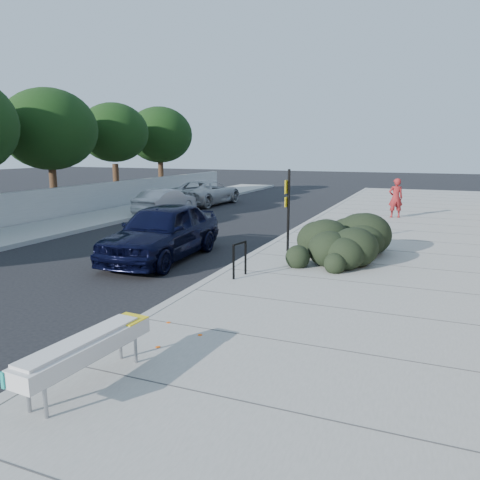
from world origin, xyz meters
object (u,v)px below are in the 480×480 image
at_px(sign_post, 288,205).
at_px(bike_rack, 240,256).
at_px(suv_silver, 206,192).
at_px(wagon_silver, 166,202).
at_px(bench, 86,349).
at_px(sedan_navy, 162,231).
at_px(pedestrian, 396,198).

bearing_deg(sign_post, bike_rack, -81.43).
bearing_deg(suv_silver, wagon_silver, 93.66).
relative_size(bench, sedan_navy, 0.44).
height_order(sign_post, wagon_silver, sign_post).
distance_m(bench, sedan_navy, 7.96).
height_order(bench, bike_rack, bike_rack).
distance_m(wagon_silver, pedestrian, 11.11).
relative_size(bike_rack, pedestrian, 0.48).
height_order(sign_post, sedan_navy, sign_post).
relative_size(wagon_silver, pedestrian, 2.19).
bearing_deg(bench, suv_silver, 116.58).
bearing_deg(sedan_navy, bike_rack, -28.04).
distance_m(sedan_navy, pedestrian, 12.20).
relative_size(sedan_navy, suv_silver, 0.95).
relative_size(sedan_navy, wagon_silver, 1.26).
bearing_deg(bike_rack, sedan_navy, 165.24).
bearing_deg(suv_silver, bench, 115.84).
distance_m(sign_post, suv_silver, 14.04).
relative_size(bench, pedestrian, 1.21).
bearing_deg(wagon_silver, sedan_navy, 122.54).
xyz_separation_m(sedan_navy, pedestrian, (5.88, 10.69, 0.21)).
bearing_deg(sedan_navy, sign_post, 25.52).
bearing_deg(pedestrian, suv_silver, -32.61).
bearing_deg(bike_rack, sign_post, 96.06).
bearing_deg(bike_rack, suv_silver, 129.59).
distance_m(sedan_navy, wagon_silver, 9.81).
height_order(bike_rack, wagon_silver, wagon_silver).
bearing_deg(wagon_silver, bike_rack, 131.22).
bearing_deg(suv_silver, sign_post, 130.28).
bearing_deg(bench, sign_post, 93.90).
bearing_deg(suv_silver, bike_rack, 122.84).
xyz_separation_m(wagon_silver, suv_silver, (0.00, 4.63, 0.08)).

